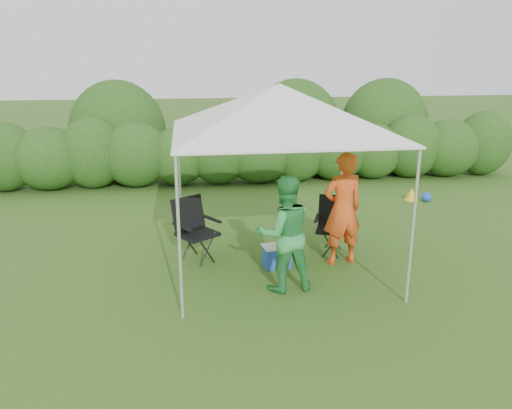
{
  "coord_description": "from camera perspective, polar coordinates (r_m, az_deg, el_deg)",
  "views": [
    {
      "loc": [
        -1.38,
        -6.76,
        3.18
      ],
      "look_at": [
        -0.36,
        0.4,
        1.05
      ],
      "focal_mm": 35.0,
      "sensor_mm": 36.0,
      "label": 1
    }
  ],
  "objects": [
    {
      "name": "ground",
      "position": [
        7.6,
        3.12,
        -8.36
      ],
      "size": [
        70.0,
        70.0,
        0.0
      ],
      "primitive_type": "plane",
      "color": "#3C631F"
    },
    {
      "name": "hedge",
      "position": [
        13.06,
        -1.56,
        6.03
      ],
      "size": [
        15.23,
        1.53,
        1.8
      ],
      "color": "#2B551A",
      "rests_on": "ground"
    },
    {
      "name": "canopy",
      "position": [
        7.42,
        2.65,
        10.84
      ],
      "size": [
        3.1,
        3.1,
        2.83
      ],
      "color": "silver",
      "rests_on": "ground"
    },
    {
      "name": "chair_right",
      "position": [
        8.5,
        8.83,
        -1.89
      ],
      "size": [
        0.71,
        0.69,
        0.95
      ],
      "rotation": [
        0.0,
        0.0,
        -0.38
      ],
      "color": "black",
      "rests_on": "ground"
    },
    {
      "name": "chair_left",
      "position": [
        8.13,
        -7.13,
        -2.37
      ],
      "size": [
        0.81,
        0.79,
        1.03
      ],
      "rotation": [
        0.0,
        0.0,
        0.6
      ],
      "color": "black",
      "rests_on": "ground"
    },
    {
      "name": "man",
      "position": [
        7.94,
        9.86,
        -0.5
      ],
      "size": [
        0.73,
        0.55,
        1.81
      ],
      "primitive_type": "imported",
      "rotation": [
        0.0,
        0.0,
        3.33
      ],
      "color": "#F0511B",
      "rests_on": "ground"
    },
    {
      "name": "woman",
      "position": [
        6.95,
        3.27,
        -3.35
      ],
      "size": [
        0.87,
        0.7,
        1.67
      ],
      "primitive_type": "imported",
      "rotation": [
        0.0,
        0.0,
        3.24
      ],
      "color": "green",
      "rests_on": "ground"
    },
    {
      "name": "cooler",
      "position": [
        7.91,
        2.35,
        -5.88
      ],
      "size": [
        0.47,
        0.37,
        0.36
      ],
      "rotation": [
        0.0,
        0.0,
        0.15
      ],
      "color": "#2448A7",
      "rests_on": "ground"
    },
    {
      "name": "bottle",
      "position": [
        7.78,
        2.87,
        -4.03
      ],
      "size": [
        0.06,
        0.06,
        0.21
      ],
      "primitive_type": "cylinder",
      "color": "#592D0C",
      "rests_on": "cooler"
    },
    {
      "name": "lawn_toy",
      "position": [
        12.14,
        17.76,
        1.06
      ],
      "size": [
        0.55,
        0.45,
        0.27
      ],
      "color": "yellow",
      "rests_on": "ground"
    }
  ]
}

